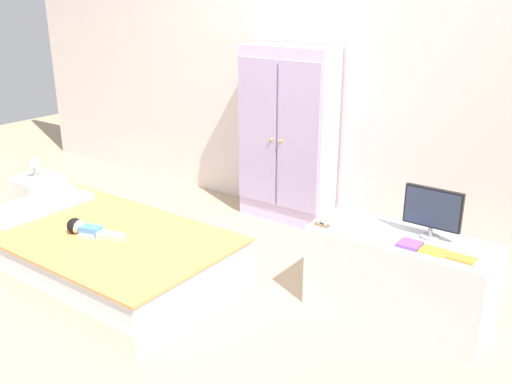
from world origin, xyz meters
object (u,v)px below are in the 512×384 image
Objects in this scene: doll at (85,229)px; wardrobe at (287,136)px; bed at (101,253)px; book_orange at (461,258)px; table_lamp at (33,162)px; rocking_horse_toy at (324,218)px; nightstand at (38,199)px; book_purple at (410,244)px; book_yellow at (434,251)px; tv_stand at (399,276)px; tv_monitor at (433,210)px.

doll is 0.29× the size of wardrobe.
bed is 0.21m from doll.
book_orange reaches higher than bed.
table_lamp is at bearing -175.14° from book_orange.
rocking_horse_toy reaches higher than doll.
book_purple is (2.90, 0.27, 0.31)m from nightstand.
table_lamp is 1.74× the size of rocking_horse_toy.
table_lamp reaches higher than book_purple.
rocking_horse_toy reaches higher than book_yellow.
rocking_horse_toy is at bearing 21.99° from bed.
nightstand is 3.05m from book_yellow.
bed is 1.45m from rocking_horse_toy.
tv_stand is 0.28m from book_purple.
rocking_horse_toy is at bearing 5.42° from table_lamp.
tv_monitor is (2.95, 0.43, 0.16)m from table_lamp.
book_purple reaches higher than doll.
table_lamp is at bearing -171.74° from tv_monitor.
wardrobe is 1.37× the size of tv_stand.
rocking_horse_toy reaches higher than bed.
book_orange is at bearing 4.86° from nightstand.
table_lamp reaches higher than nightstand.
book_purple is (0.49, 0.04, -0.04)m from rocking_horse_toy.
tv_stand is (2.83, 0.36, 0.06)m from nightstand.
tv_monitor is at bearing 143.65° from book_orange.
book_orange is (1.62, -0.92, -0.19)m from wardrobe.
doll is 1.66m from wardrobe.
tv_monitor is at bearing 21.54° from bed.
table_lamp is 3.04m from book_yellow.
doll is 3.44× the size of book_purple.
doll is 1.16m from nightstand.
nightstand is (-1.12, 0.30, 0.03)m from bed.
doll is 1.93m from book_purple.
table_lamp is at bearing -174.92° from book_yellow.
wardrobe is at bearing 150.50° from book_orange.
bed is at bearing -162.46° from book_purple.
rocking_horse_toy is at bearing -175.32° from book_purple.
nightstand is 2.85m from tv_stand.
book_purple is at bearing 17.54° from bed.
book_purple is at bearing 180.00° from book_yellow.
book_purple reaches higher than tv_stand.
tv_monitor reaches higher than nightstand.
doll is at bearing -160.44° from book_purple.
tv_stand is at bearing 129.09° from book_purple.
bed is 4.77× the size of nightstand.
wardrobe is 1.75m from book_yellow.
wardrobe reaches higher than bed.
nightstand is 3.18× the size of book_purple.
book_yellow is 0.95× the size of book_orange.
tv_stand is 7.82× the size of book_yellow.
book_yellow is (0.20, -0.09, 0.25)m from tv_stand.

